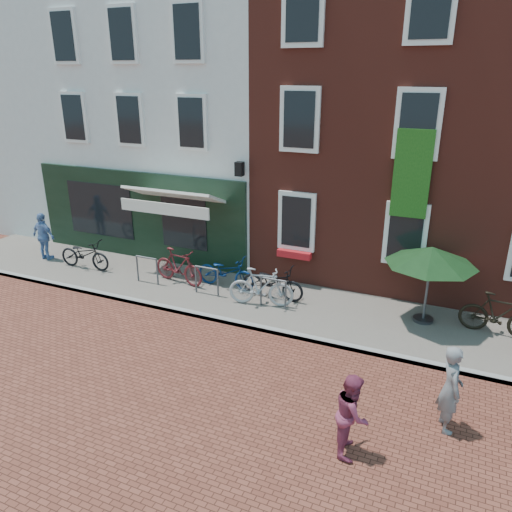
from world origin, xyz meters
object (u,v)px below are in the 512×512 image
at_px(bicycle_1, 179,266).
at_px(bicycle_2, 226,272).
at_px(bicycle_3, 261,287).
at_px(bicycle_5, 499,315).
at_px(parasol, 432,253).
at_px(cafe_person, 44,236).
at_px(woman, 451,389).
at_px(bicycle_0, 85,254).
at_px(bicycle_4, 273,282).
at_px(boy, 352,414).

bearing_deg(bicycle_1, bicycle_2, -69.16).
bearing_deg(bicycle_3, bicycle_5, -94.27).
relative_size(parasol, bicycle_3, 1.26).
xyz_separation_m(cafe_person, bicycle_5, (13.70, 0.48, -0.27)).
bearing_deg(bicycle_1, bicycle_5, -77.93).
distance_m(parasol, woman, 4.08).
relative_size(bicycle_0, bicycle_2, 1.00).
relative_size(parasol, bicycle_1, 1.26).
distance_m(bicycle_4, bicycle_5, 5.65).
xyz_separation_m(parasol, bicycle_3, (-4.10, -0.81, -1.31)).
bearing_deg(bicycle_2, bicycle_1, 102.74).
xyz_separation_m(woman, bicycle_4, (-4.76, 3.58, -0.25)).
bearing_deg(boy, bicycle_2, 34.73).
bearing_deg(bicycle_5, bicycle_3, 101.83).
bearing_deg(bicycle_1, bicycle_3, -88.48).
bearing_deg(woman, bicycle_0, 55.23).
bearing_deg(bicycle_2, cafe_person, 94.53).
xyz_separation_m(bicycle_0, bicycle_5, (11.91, 0.61, 0.05)).
relative_size(bicycle_2, bicycle_3, 1.03).
bearing_deg(bicycle_0, cafe_person, 83.54).
distance_m(boy, bicycle_4, 5.86).
bearing_deg(bicycle_4, parasol, -84.77).
distance_m(parasol, bicycle_2, 5.65).
bearing_deg(bicycle_2, parasol, -87.29).
bearing_deg(woman, bicycle_3, 39.57).
height_order(bicycle_0, bicycle_1, bicycle_1).
height_order(parasol, bicycle_4, parasol).
bearing_deg(bicycle_4, woman, -125.51).
distance_m(cafe_person, bicycle_5, 13.71).
relative_size(woman, bicycle_0, 0.91).
xyz_separation_m(bicycle_2, bicycle_4, (1.50, -0.13, 0.00)).
height_order(bicycle_1, bicycle_5, same).
xyz_separation_m(woman, bicycle_1, (-7.68, 3.42, -0.20)).
bearing_deg(boy, bicycle_1, 43.70).
distance_m(parasol, cafe_person, 12.09).
bearing_deg(woman, bicycle_1, 47.45).
bearing_deg(bicycle_4, bicycle_0, 94.76).
distance_m(boy, bicycle_2, 6.92).
xyz_separation_m(bicycle_2, bicycle_3, (1.39, -0.68, 0.05)).
xyz_separation_m(parasol, bicycle_5, (1.66, -0.02, -1.31)).
bearing_deg(bicycle_0, boy, -117.13).
bearing_deg(bicycle_2, boy, -134.38).
bearing_deg(bicycle_5, cafe_person, 96.05).
distance_m(woman, bicycle_0, 11.49).
distance_m(boy, cafe_person, 12.27).
height_order(cafe_person, bicycle_1, cafe_person).
distance_m(bicycle_2, bicycle_4, 1.50).
distance_m(boy, bicycle_0, 10.58).
xyz_separation_m(bicycle_3, bicycle_5, (5.76, 0.79, 0.00)).
height_order(boy, bicycle_4, boy).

